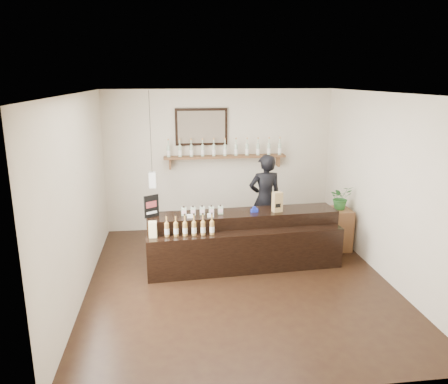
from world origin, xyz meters
TOP-DOWN VIEW (x-y plane):
  - ground at (0.00, 0.00)m, footprint 5.00×5.00m
  - room_shell at (0.00, 0.00)m, footprint 5.00×5.00m
  - back_wall_decor at (-0.15, 2.37)m, footprint 2.66×0.96m
  - counter at (0.17, 0.58)m, footprint 3.16×1.02m
  - promo_sign at (-1.29, 0.62)m, footprint 0.23×0.15m
  - paper_bag at (0.74, 0.65)m, footprint 0.17×0.14m
  - tape_dispenser at (0.36, 0.66)m, footprint 0.12×0.06m
  - side_cabinet at (2.00, 1.08)m, footprint 0.37×0.51m
  - potted_plant at (2.00, 1.08)m, footprint 0.45×0.41m
  - shopkeeper at (0.74, 1.55)m, footprint 0.72×0.51m

SIDE VIEW (x-z plane):
  - ground at x=0.00m, z-range 0.00..0.00m
  - side_cabinet at x=2.00m, z-range 0.00..0.74m
  - counter at x=0.17m, z-range -0.10..0.92m
  - tape_dispenser at x=0.36m, z-range 0.86..0.96m
  - shopkeeper at x=0.74m, z-range 0.00..1.89m
  - potted_plant at x=2.00m, z-range 0.74..1.17m
  - paper_bag at x=0.74m, z-range 0.87..1.20m
  - promo_sign at x=-1.29m, z-range 0.87..1.23m
  - room_shell at x=0.00m, z-range -0.80..4.20m
  - back_wall_decor at x=-0.15m, z-range 0.91..2.60m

